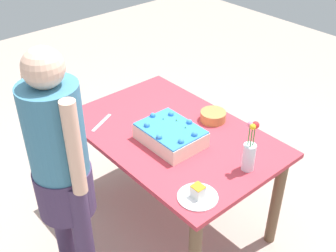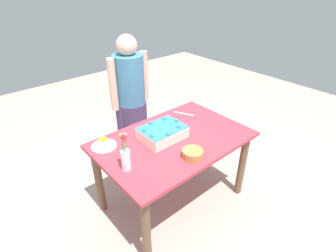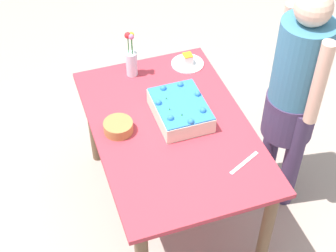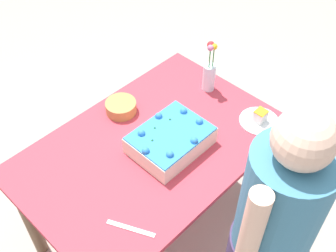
{
  "view_description": "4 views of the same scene",
  "coord_description": "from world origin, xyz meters",
  "views": [
    {
      "loc": [
        -1.6,
        1.43,
        2.22
      ],
      "look_at": [
        -0.04,
        0.07,
        0.83
      ],
      "focal_mm": 45.0,
      "sensor_mm": 36.0,
      "label": 1
    },
    {
      "loc": [
        -1.28,
        -1.41,
        1.98
      ],
      "look_at": [
        -0.04,
        0.02,
        0.87
      ],
      "focal_mm": 28.0,
      "sensor_mm": 36.0,
      "label": 2
    },
    {
      "loc": [
        1.97,
        -0.69,
        2.76
      ],
      "look_at": [
        0.02,
        -0.03,
        0.76
      ],
      "focal_mm": 55.0,
      "sensor_mm": 36.0,
      "label": 3
    },
    {
      "loc": [
        0.93,
        1.02,
        2.31
      ],
      "look_at": [
        -0.1,
        0.02,
        0.82
      ],
      "focal_mm": 45.0,
      "sensor_mm": 36.0,
      "label": 4
    }
  ],
  "objects": [
    {
      "name": "serving_plate_with_slice",
      "position": [
        -0.51,
        0.29,
        0.75
      ],
      "size": [
        0.21,
        0.21,
        0.08
      ],
      "color": "white",
      "rests_on": "dining_table"
    },
    {
      "name": "fruit_bowl",
      "position": [
        -0.06,
        -0.29,
        0.76
      ],
      "size": [
        0.17,
        0.17,
        0.06
      ],
      "primitive_type": "cylinder",
      "color": "#B57C42",
      "rests_on": "dining_table"
    },
    {
      "name": "flower_vase",
      "position": [
        -0.53,
        -0.08,
        0.85
      ],
      "size": [
        0.07,
        0.07,
        0.31
      ],
      "color": "white",
      "rests_on": "dining_table"
    },
    {
      "name": "cake_knife",
      "position": [
        0.38,
        0.27,
        0.74
      ],
      "size": [
        0.11,
        0.2,
        0.0
      ],
      "primitive_type": "cube",
      "rotation": [
        0.0,
        0.0,
        5.16
      ],
      "color": "silver",
      "rests_on": "dining_table"
    },
    {
      "name": "ground_plane",
      "position": [
        0.0,
        0.0,
        0.0
      ],
      "size": [
        8.0,
        8.0,
        0.0
      ],
      "primitive_type": "plane",
      "color": "#B09C8E"
    },
    {
      "name": "dining_table",
      "position": [
        0.0,
        0.0,
        0.61
      ],
      "size": [
        1.32,
        0.87,
        0.73
      ],
      "color": "#BB3543",
      "rests_on": "ground_plane"
    },
    {
      "name": "person_standing",
      "position": [
        0.06,
        0.73,
        0.85
      ],
      "size": [
        0.45,
        0.31,
        1.49
      ],
      "rotation": [
        0.0,
        0.0,
        -1.57
      ],
      "color": "#433154",
      "rests_on": "ground_plane"
    },
    {
      "name": "sheet_cake",
      "position": [
        -0.06,
        0.08,
        0.79
      ],
      "size": [
        0.37,
        0.29,
        0.13
      ],
      "color": "#F6E9C8",
      "rests_on": "dining_table"
    }
  ]
}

